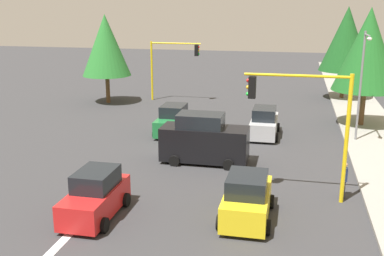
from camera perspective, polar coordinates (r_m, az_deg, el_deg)
name	(u,v)px	position (r m, az deg, el deg)	size (l,w,h in m)	color
ground_plane	(203,151)	(28.18, 1.35, -2.79)	(120.00, 120.00, 0.00)	#353538
sidewalk_kerb	(374,137)	(32.91, 21.37, -1.08)	(80.00, 4.00, 0.15)	gray
lane_arrow_near	(68,235)	(18.98, -14.87, -12.55)	(2.40, 1.10, 1.10)	silver
traffic_signal_far_right	(172,59)	(42.02, -2.51, 8.42)	(0.36, 4.59, 5.32)	yellow
traffic_signal_near_left	(306,111)	(20.84, 13.73, 1.99)	(0.36, 4.59, 5.78)	yellow
street_lamp_curbside	(362,75)	(30.51, 20.10, 6.07)	(2.15, 0.28, 7.00)	slate
tree_roadside_mid	(368,50)	(34.81, 20.70, 8.95)	(4.58, 4.58, 8.38)	brown
tree_opposite_side	(106,45)	(41.74, -10.49, 9.91)	(4.22, 4.22, 7.71)	brown
tree_roadside_far	(346,39)	(44.65, 18.34, 10.28)	(4.56, 4.56, 8.35)	brown
delivery_van_black	(204,140)	(25.85, 1.48, -1.48)	(2.22, 4.80, 2.77)	black
car_silver	(264,123)	(31.39, 8.81, 0.61)	(4.16, 1.98, 1.98)	#B2B5BA
car_yellow	(247,199)	(19.42, 6.74, -8.56)	(3.95, 2.10, 1.98)	yellow
car_red	(95,196)	(19.94, -11.71, -8.14)	(3.94, 1.99, 1.98)	red
car_green	(173,121)	(31.59, -2.31, 0.87)	(3.86, 2.06, 1.98)	#1E7238
pedestrian_crossing	(344,179)	(22.36, 18.08, -5.95)	(0.40, 0.24, 1.70)	#262638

